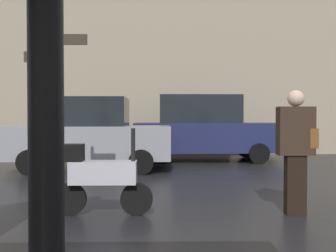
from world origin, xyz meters
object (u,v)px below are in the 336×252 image
object	(u,v)px
pedestrian_with_bag	(296,144)
parked_car_right	(89,134)
parked_scooter	(100,176)
street_signpost	(55,93)
parked_car_left	(204,128)

from	to	relation	value
pedestrian_with_bag	parked_car_right	world-z (taller)	parked_car_right
pedestrian_with_bag	parked_scooter	world-z (taller)	pedestrian_with_bag
parked_car_right	pedestrian_with_bag	bearing A→B (deg)	-65.82
pedestrian_with_bag	street_signpost	world-z (taller)	street_signpost
parked_scooter	street_signpost	xyz separation A→B (m)	(-0.96, 1.27, 1.25)
pedestrian_with_bag	parked_car_right	distance (m)	6.20
pedestrian_with_bag	street_signpost	bearing A→B (deg)	86.11
parked_car_left	pedestrian_with_bag	bearing A→B (deg)	-70.20
pedestrian_with_bag	street_signpost	xyz separation A→B (m)	(-3.75, 1.28, 0.80)
street_signpost	parked_car_right	bearing A→B (deg)	91.05
pedestrian_with_bag	parked_scooter	xyz separation A→B (m)	(-2.79, 0.01, -0.45)
pedestrian_with_bag	parked_scooter	distance (m)	2.82
pedestrian_with_bag	parked_car_left	bearing A→B (deg)	19.44
pedestrian_with_bag	parked_car_right	xyz separation A→B (m)	(-3.81, 4.89, -0.05)
pedestrian_with_bag	street_signpost	distance (m)	4.04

